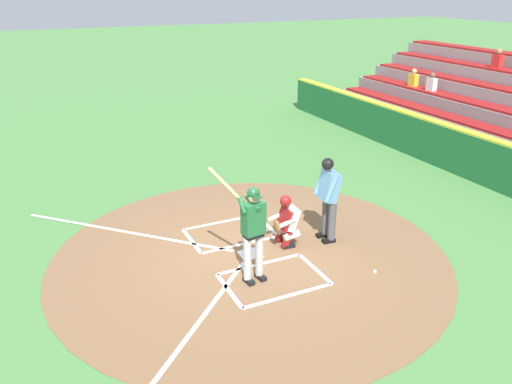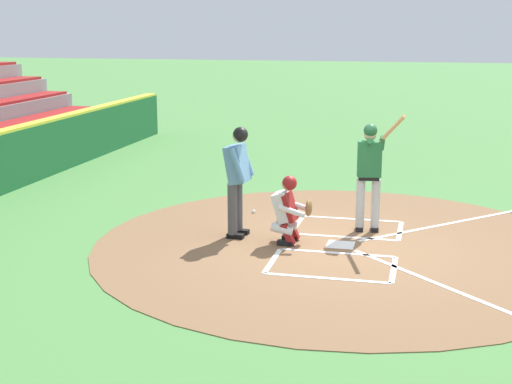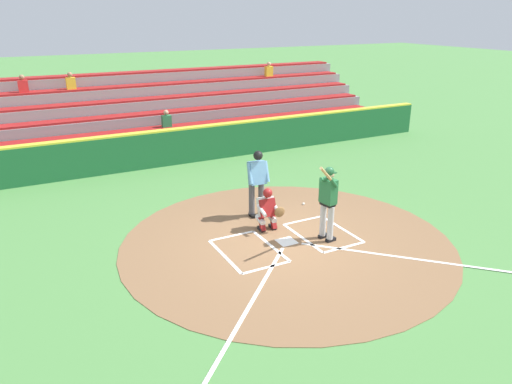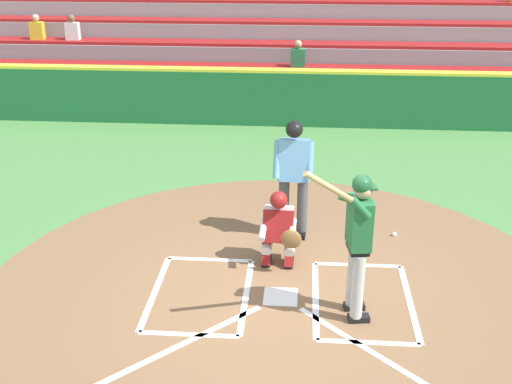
% 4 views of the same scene
% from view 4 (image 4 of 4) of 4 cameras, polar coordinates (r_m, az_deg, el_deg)
% --- Properties ---
extents(ground_plane, '(120.00, 120.00, 0.00)m').
position_cam_4_polar(ground_plane, '(8.47, 2.18, -9.29)').
color(ground_plane, '#4C8442').
extents(dirt_circle, '(8.00, 8.00, 0.01)m').
position_cam_4_polar(dirt_circle, '(8.47, 2.18, -9.26)').
color(dirt_circle, brown).
rests_on(dirt_circle, ground).
extents(home_plate_and_chalk, '(7.93, 4.91, 0.01)m').
position_cam_4_polar(home_plate_and_chalk, '(7.74, 1.92, -12.71)').
color(home_plate_and_chalk, white).
rests_on(home_plate_and_chalk, dirt_circle).
extents(batter, '(0.88, 0.82, 2.13)m').
position_cam_4_polar(batter, '(7.64, 8.98, -3.95)').
color(batter, '#BCBCBC').
rests_on(batter, ground).
extents(catcher, '(0.59, 0.62, 1.13)m').
position_cam_4_polar(catcher, '(8.93, 2.06, -3.13)').
color(catcher, black).
rests_on(catcher, ground).
extents(plate_umpire, '(0.60, 0.44, 1.86)m').
position_cam_4_polar(plate_umpire, '(9.54, 3.34, 1.85)').
color(plate_umpire, '#4C4C51').
rests_on(plate_umpire, ground).
extents(baseball, '(0.07, 0.07, 0.07)m').
position_cam_4_polar(baseball, '(10.17, 12.11, -3.68)').
color(baseball, white).
rests_on(baseball, ground).
extents(backstop_wall, '(22.00, 0.36, 1.31)m').
position_cam_4_polar(backstop_wall, '(15.15, 3.35, 8.31)').
color(backstop_wall, '#1E6033').
rests_on(backstop_wall, ground).
extents(bleacher_stand, '(20.00, 5.10, 3.00)m').
position_cam_4_polar(bleacher_stand, '(18.81, 3.62, 12.35)').
color(bleacher_stand, gray).
rests_on(bleacher_stand, ground).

